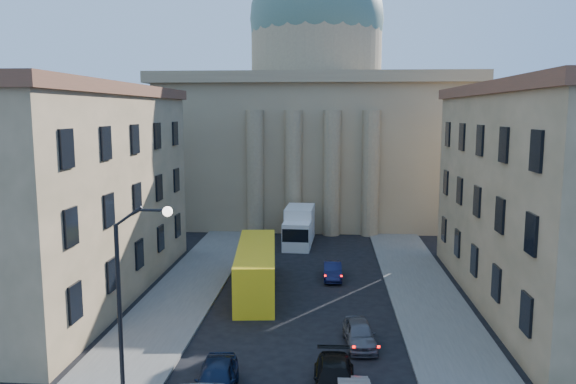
% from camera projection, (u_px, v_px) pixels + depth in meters
% --- Properties ---
extents(sidewalk_left, '(5.00, 60.00, 0.15)m').
position_uv_depth(sidewalk_left, '(165.00, 316.00, 35.30)').
color(sidewalk_left, '#595651').
rests_on(sidewalk_left, ground).
extents(sidewalk_right, '(5.00, 60.00, 0.15)m').
position_uv_depth(sidewalk_right, '(440.00, 323.00, 34.08)').
color(sidewalk_right, '#595651').
rests_on(sidewalk_right, ground).
extents(church, '(68.02, 28.76, 36.60)m').
position_uv_depth(church, '(316.00, 119.00, 70.01)').
color(church, '#877053').
rests_on(church, ground).
extents(building_left, '(11.60, 26.60, 14.70)m').
position_uv_depth(building_left, '(58.00, 191.00, 38.82)').
color(building_left, tan).
rests_on(building_left, ground).
extents(building_right, '(11.60, 26.60, 14.70)m').
position_uv_depth(building_right, '(565.00, 196.00, 36.38)').
color(building_right, tan).
rests_on(building_right, ground).
extents(street_lamp, '(2.62, 0.44, 8.83)m').
position_uv_depth(street_lamp, '(130.00, 285.00, 24.58)').
color(street_lamp, black).
rests_on(street_lamp, ground).
extents(car_left_near, '(2.16, 4.65, 1.54)m').
position_uv_depth(car_left_near, '(216.00, 379.00, 25.51)').
color(car_left_near, '#0D1931').
rests_on(car_left_near, ground).
extents(car_right_mid, '(1.98, 4.73, 1.36)m').
position_uv_depth(car_right_mid, '(334.00, 379.00, 25.73)').
color(car_right_mid, black).
rests_on(car_right_mid, ground).
extents(car_right_far, '(1.98, 4.18, 1.38)m').
position_uv_depth(car_right_far, '(359.00, 334.00, 30.95)').
color(car_right_far, '#4F4F54').
rests_on(car_right_far, ground).
extents(car_right_distant, '(1.44, 3.94, 1.29)m').
position_uv_depth(car_right_distant, '(333.00, 271.00, 43.35)').
color(car_right_distant, black).
rests_on(car_right_distant, ground).
extents(city_bus, '(3.77, 11.83, 3.28)m').
position_uv_depth(city_bus, '(256.00, 267.00, 40.27)').
color(city_bus, yellow).
rests_on(city_bus, ground).
extents(box_truck, '(2.86, 6.69, 3.62)m').
position_uv_depth(box_truck, '(299.00, 228.00, 54.31)').
color(box_truck, silver).
rests_on(box_truck, ground).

